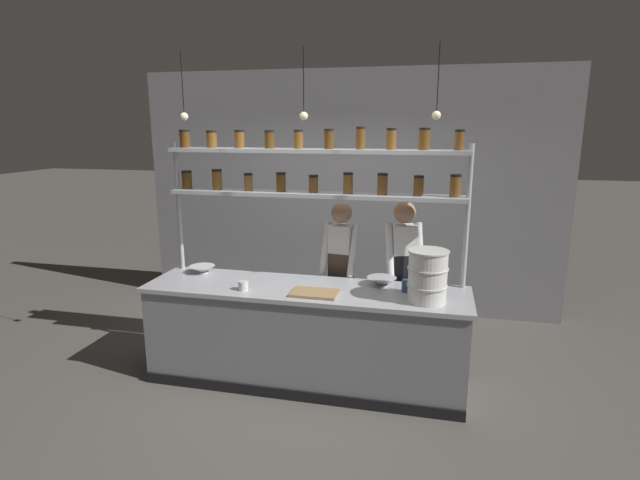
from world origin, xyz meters
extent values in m
plane|color=#5B5651|center=(0.00, 0.00, 0.00)|extent=(40.00, 40.00, 0.00)
cube|color=#939399|center=(0.00, 2.08, 1.51)|extent=(5.34, 0.12, 3.03)
cube|color=gray|center=(0.00, 0.00, 0.44)|extent=(2.88, 0.72, 0.88)
cube|color=#B7BABF|center=(0.00, 0.00, 0.90)|extent=(2.94, 0.76, 0.04)
cube|color=black|center=(0.00, -0.36, 0.05)|extent=(2.88, 0.03, 0.10)
cylinder|color=#B7BABF|center=(-1.39, 0.33, 1.10)|extent=(0.04, 0.04, 2.20)
cylinder|color=#B7BABF|center=(1.39, 0.33, 1.10)|extent=(0.04, 0.04, 2.20)
cube|color=#B7BABF|center=(0.00, 0.33, 1.72)|extent=(2.78, 0.28, 0.04)
cylinder|color=#513314|center=(-1.28, 0.33, 1.82)|extent=(0.10, 0.10, 0.16)
cylinder|color=black|center=(-1.28, 0.33, 1.91)|extent=(0.10, 0.10, 0.02)
cylinder|color=brown|center=(-0.96, 0.33, 1.83)|extent=(0.10, 0.10, 0.18)
cylinder|color=black|center=(-0.96, 0.33, 1.93)|extent=(0.10, 0.10, 0.02)
cylinder|color=brown|center=(-0.64, 0.33, 1.81)|extent=(0.08, 0.08, 0.15)
cylinder|color=black|center=(-0.64, 0.33, 1.90)|extent=(0.08, 0.08, 0.02)
cylinder|color=#513314|center=(-0.31, 0.33, 1.82)|extent=(0.09, 0.09, 0.16)
cylinder|color=black|center=(-0.31, 0.33, 1.91)|extent=(0.09, 0.09, 0.02)
cylinder|color=brown|center=(0.00, 0.33, 1.81)|extent=(0.09, 0.09, 0.14)
cylinder|color=black|center=(0.00, 0.33, 1.89)|extent=(0.09, 0.09, 0.02)
cylinder|color=brown|center=(0.32, 0.33, 1.83)|extent=(0.09, 0.09, 0.17)
cylinder|color=black|center=(0.32, 0.33, 1.92)|extent=(0.09, 0.09, 0.02)
cylinder|color=brown|center=(0.64, 0.33, 1.83)|extent=(0.09, 0.09, 0.17)
cylinder|color=black|center=(0.64, 0.33, 1.92)|extent=(0.09, 0.09, 0.02)
cylinder|color=brown|center=(0.96, 0.33, 1.82)|extent=(0.09, 0.09, 0.16)
cylinder|color=black|center=(0.96, 0.33, 1.91)|extent=(0.09, 0.09, 0.02)
cylinder|color=brown|center=(1.27, 0.33, 1.83)|extent=(0.10, 0.10, 0.18)
cylinder|color=black|center=(1.27, 0.33, 1.93)|extent=(0.10, 0.10, 0.02)
cube|color=#B7BABF|center=(0.00, 0.33, 2.12)|extent=(2.78, 0.28, 0.04)
cylinder|color=#513314|center=(-1.28, 0.33, 2.21)|extent=(0.10, 0.10, 0.15)
cylinder|color=black|center=(-1.28, 0.33, 2.30)|extent=(0.10, 0.10, 0.02)
cylinder|color=brown|center=(-1.00, 0.33, 2.21)|extent=(0.10, 0.10, 0.14)
cylinder|color=black|center=(-1.00, 0.33, 2.29)|extent=(0.10, 0.10, 0.02)
cylinder|color=brown|center=(-0.72, 0.33, 2.21)|extent=(0.09, 0.09, 0.15)
cylinder|color=black|center=(-0.72, 0.33, 2.30)|extent=(0.09, 0.09, 0.02)
cylinder|color=#513314|center=(-0.42, 0.33, 2.21)|extent=(0.09, 0.09, 0.15)
cylinder|color=black|center=(-0.42, 0.33, 2.30)|extent=(0.09, 0.09, 0.02)
cylinder|color=brown|center=(-0.14, 0.33, 2.22)|extent=(0.08, 0.08, 0.15)
cylinder|color=black|center=(-0.14, 0.33, 2.30)|extent=(0.09, 0.09, 0.02)
cylinder|color=#513314|center=(0.15, 0.33, 2.22)|extent=(0.09, 0.09, 0.16)
cylinder|color=black|center=(0.15, 0.33, 2.31)|extent=(0.09, 0.09, 0.02)
cylinder|color=brown|center=(0.43, 0.33, 2.23)|extent=(0.08, 0.08, 0.18)
cylinder|color=black|center=(0.43, 0.33, 2.33)|extent=(0.08, 0.08, 0.02)
cylinder|color=brown|center=(0.70, 0.33, 2.22)|extent=(0.09, 0.09, 0.17)
cylinder|color=black|center=(0.70, 0.33, 2.32)|extent=(0.09, 0.09, 0.02)
cylinder|color=brown|center=(0.99, 0.33, 2.23)|extent=(0.10, 0.10, 0.17)
cylinder|color=black|center=(0.99, 0.33, 2.32)|extent=(0.10, 0.10, 0.02)
cylinder|color=brown|center=(1.28, 0.33, 2.22)|extent=(0.08, 0.08, 0.16)
cylinder|color=black|center=(1.28, 0.33, 2.31)|extent=(0.08, 0.08, 0.02)
cylinder|color=black|center=(0.14, 0.59, 0.39)|extent=(0.11, 0.11, 0.78)
cylinder|color=black|center=(0.30, 0.57, 0.39)|extent=(0.11, 0.11, 0.78)
cube|color=#473828|center=(0.22, 0.58, 0.95)|extent=(0.24, 0.20, 0.34)
cube|color=white|center=(0.22, 0.58, 1.26)|extent=(0.24, 0.21, 0.28)
sphere|color=#A37A5B|center=(0.22, 0.58, 1.52)|extent=(0.21, 0.21, 0.21)
cylinder|color=white|center=(0.07, 0.54, 1.16)|extent=(0.10, 0.25, 0.51)
cylinder|color=white|center=(0.35, 0.50, 1.16)|extent=(0.10, 0.25, 0.51)
cylinder|color=black|center=(0.75, 0.54, 0.40)|extent=(0.11, 0.11, 0.80)
cylinder|color=black|center=(0.91, 0.58, 0.40)|extent=(0.11, 0.11, 0.80)
cube|color=black|center=(0.83, 0.56, 0.97)|extent=(0.26, 0.23, 0.35)
cube|color=white|center=(0.83, 0.56, 1.28)|extent=(0.26, 0.24, 0.28)
sphere|color=#A37A5B|center=(0.83, 0.56, 1.55)|extent=(0.21, 0.21, 0.21)
cylinder|color=white|center=(0.71, 0.46, 1.19)|extent=(0.14, 0.26, 0.52)
cylinder|color=white|center=(0.99, 0.54, 1.19)|extent=(0.14, 0.26, 0.52)
cylinder|color=white|center=(1.08, -0.12, 0.99)|extent=(0.32, 0.32, 0.13)
cylinder|color=silver|center=(1.08, -0.12, 1.06)|extent=(0.34, 0.34, 0.01)
cylinder|color=white|center=(1.08, -0.12, 1.13)|extent=(0.32, 0.32, 0.13)
cylinder|color=silver|center=(1.08, -0.12, 1.21)|extent=(0.34, 0.34, 0.01)
cylinder|color=white|center=(1.08, -0.12, 1.28)|extent=(0.32, 0.32, 0.13)
cylinder|color=silver|center=(1.08, -0.12, 1.35)|extent=(0.34, 0.34, 0.01)
cube|color=#A88456|center=(0.13, -0.17, 0.93)|extent=(0.40, 0.26, 0.02)
cylinder|color=white|center=(-1.11, 0.22, 0.93)|extent=(0.12, 0.12, 0.01)
cone|color=white|center=(-1.11, 0.22, 0.96)|extent=(0.26, 0.26, 0.07)
cylinder|color=#B2B7BC|center=(0.67, 0.22, 0.93)|extent=(0.12, 0.12, 0.01)
cone|color=#B2B7BC|center=(0.67, 0.22, 0.96)|extent=(0.27, 0.27, 0.08)
cylinder|color=silver|center=(-0.51, -0.20, 0.96)|extent=(0.09, 0.09, 0.08)
cylinder|color=#334C70|center=(0.90, 0.08, 0.97)|extent=(0.08, 0.08, 0.11)
cylinder|color=black|center=(-1.10, 0.00, 2.70)|extent=(0.01, 0.01, 0.55)
sphere|color=#F9E5B2|center=(-1.10, 0.00, 2.43)|extent=(0.07, 0.07, 0.07)
cylinder|color=black|center=(0.00, 0.00, 2.70)|extent=(0.01, 0.01, 0.55)
sphere|color=#F9E5B2|center=(0.00, 0.00, 2.43)|extent=(0.07, 0.07, 0.07)
cylinder|color=black|center=(1.08, 0.00, 2.70)|extent=(0.01, 0.01, 0.55)
sphere|color=#F9E5B2|center=(1.08, 0.00, 2.43)|extent=(0.07, 0.07, 0.07)
camera|label=1|loc=(1.11, -4.15, 2.35)|focal=28.00mm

